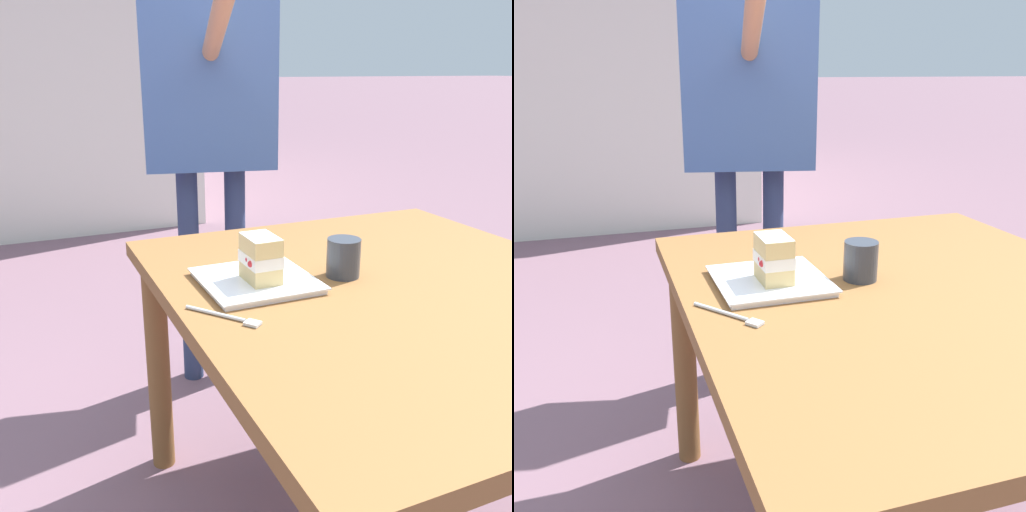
{
  "view_description": "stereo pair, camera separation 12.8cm",
  "coord_description": "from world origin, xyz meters",
  "views": [
    {
      "loc": [
        0.99,
        -0.78,
        1.21
      ],
      "look_at": [
        -0.13,
        -0.3,
        0.8
      ],
      "focal_mm": 39.57,
      "sensor_mm": 36.0,
      "label": 1
    },
    {
      "loc": [
        1.03,
        -0.66,
        1.21
      ],
      "look_at": [
        -0.13,
        -0.3,
        0.8
      ],
      "focal_mm": 39.57,
      "sensor_mm": 36.0,
      "label": 2
    }
  ],
  "objects": [
    {
      "name": "coffee_cup",
      "position": [
        -0.09,
        -0.09,
        0.78
      ],
      "size": [
        0.08,
        0.08,
        0.09
      ],
      "color": "#333842",
      "rests_on": "patio_table"
    },
    {
      "name": "cake_slice",
      "position": [
        -0.11,
        -0.3,
        0.8
      ],
      "size": [
        0.1,
        0.08,
        0.1
      ],
      "color": "#E0C17A",
      "rests_on": "dessert_plate"
    },
    {
      "name": "dessert_fork",
      "position": [
        0.03,
        -0.43,
        0.74
      ],
      "size": [
        0.14,
        0.12,
        0.01
      ],
      "color": "silver",
      "rests_on": "patio_table"
    },
    {
      "name": "patio_building",
      "position": [
        -5.35,
        -0.64,
        1.26
      ],
      "size": [
        4.12,
        2.49,
        2.52
      ],
      "color": "silver",
      "rests_on": "ground"
    },
    {
      "name": "diner_person",
      "position": [
        -0.98,
        -0.12,
        1.14
      ],
      "size": [
        0.64,
        0.5,
        1.7
      ],
      "color": "navy",
      "rests_on": "ground"
    },
    {
      "name": "dessert_plate",
      "position": [
        -0.13,
        -0.3,
        0.74
      ],
      "size": [
        0.25,
        0.25,
        0.02
      ],
      "color": "white",
      "rests_on": "patio_table"
    },
    {
      "name": "patio_table",
      "position": [
        0.0,
        0.0,
        0.63
      ],
      "size": [
        1.16,
        1.03,
        0.73
      ],
      "color": "brown",
      "rests_on": "ground"
    }
  ]
}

